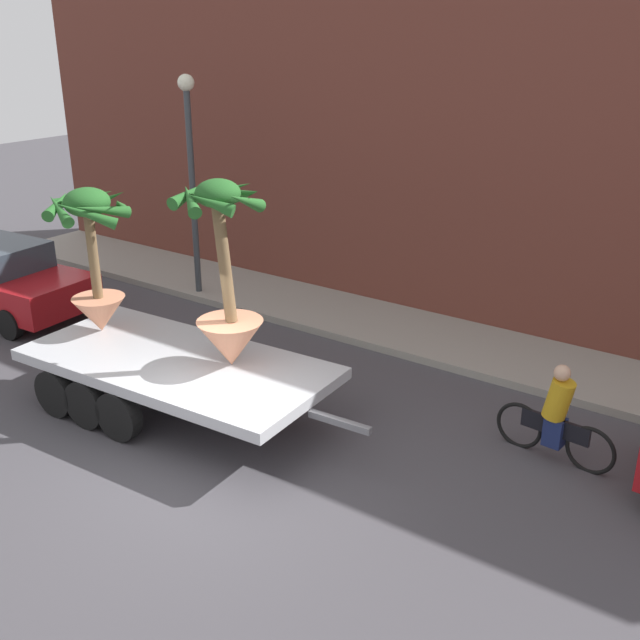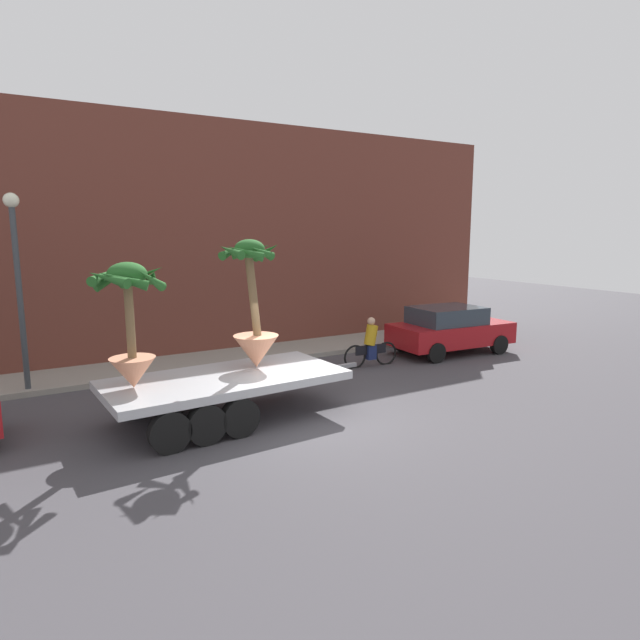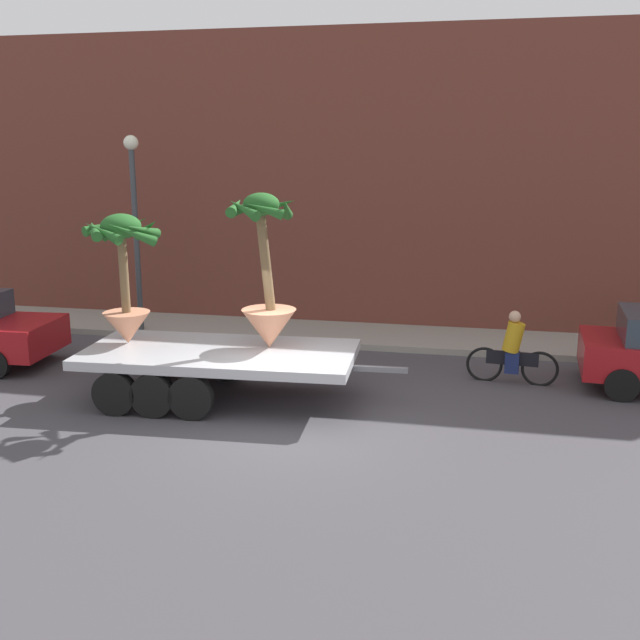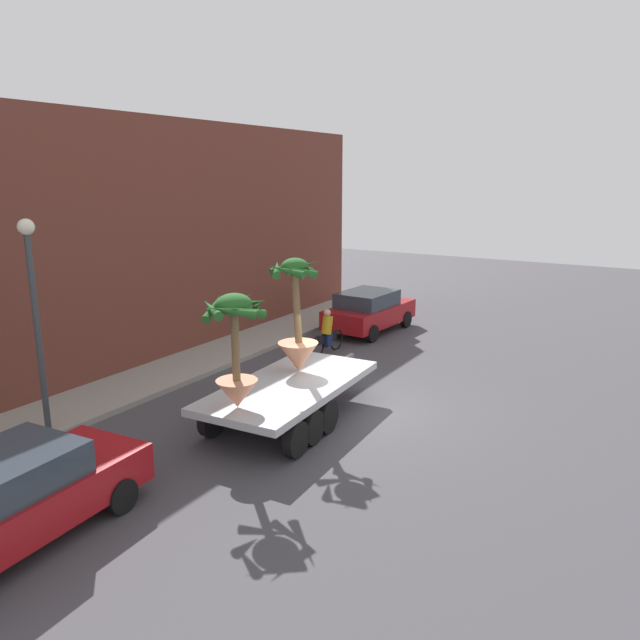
{
  "view_description": "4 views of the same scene",
  "coord_description": "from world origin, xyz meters",
  "px_view_note": "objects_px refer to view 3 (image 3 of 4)",
  "views": [
    {
      "loc": [
        6.61,
        -6.61,
        6.03
      ],
      "look_at": [
        0.59,
        1.93,
        1.86
      ],
      "focal_mm": 42.3,
      "sensor_mm": 36.0,
      "label": 1
    },
    {
      "loc": [
        -5.68,
        -9.82,
        4.11
      ],
      "look_at": [
        1.05,
        1.48,
        1.92
      ],
      "focal_mm": 30.48,
      "sensor_mm": 36.0,
      "label": 2
    },
    {
      "loc": [
        3.07,
        -11.78,
        4.75
      ],
      "look_at": [
        0.24,
        1.5,
        1.54
      ],
      "focal_mm": 41.69,
      "sensor_mm": 36.0,
      "label": 3
    },
    {
      "loc": [
        -13.2,
        -6.82,
        5.91
      ],
      "look_at": [
        1.52,
        2.07,
        1.77
      ],
      "focal_mm": 34.26,
      "sensor_mm": 36.0,
      "label": 4
    }
  ],
  "objects_px": {
    "flatbed_trailer": "(208,360)",
    "potted_palm_middle": "(266,287)",
    "potted_palm_rear": "(124,276)",
    "cyclist": "(513,351)",
    "street_lamp": "(135,208)"
  },
  "relations": [
    {
      "from": "cyclist",
      "to": "potted_palm_middle",
      "type": "bearing_deg",
      "value": -158.41
    },
    {
      "from": "potted_palm_rear",
      "to": "cyclist",
      "type": "distance_m",
      "value": 7.85
    },
    {
      "from": "potted_palm_rear",
      "to": "potted_palm_middle",
      "type": "bearing_deg",
      "value": 5.34
    },
    {
      "from": "street_lamp",
      "to": "cyclist",
      "type": "bearing_deg",
      "value": -12.88
    },
    {
      "from": "cyclist",
      "to": "street_lamp",
      "type": "distance_m",
      "value": 9.7
    },
    {
      "from": "potted_palm_rear",
      "to": "cyclist",
      "type": "bearing_deg",
      "value": 15.82
    },
    {
      "from": "flatbed_trailer",
      "to": "potted_palm_rear",
      "type": "distance_m",
      "value": 2.27
    },
    {
      "from": "potted_palm_rear",
      "to": "potted_palm_middle",
      "type": "relative_size",
      "value": 0.86
    },
    {
      "from": "potted_palm_middle",
      "to": "cyclist",
      "type": "xyz_separation_m",
      "value": [
        4.64,
        1.84,
        -1.48
      ]
    },
    {
      "from": "flatbed_trailer",
      "to": "potted_palm_middle",
      "type": "relative_size",
      "value": 2.11
    },
    {
      "from": "flatbed_trailer",
      "to": "cyclist",
      "type": "relative_size",
      "value": 3.35
    },
    {
      "from": "street_lamp",
      "to": "potted_palm_middle",
      "type": "bearing_deg",
      "value": -41.16
    },
    {
      "from": "potted_palm_middle",
      "to": "street_lamp",
      "type": "xyz_separation_m",
      "value": [
        -4.49,
        3.92,
        1.08
      ]
    },
    {
      "from": "potted_palm_middle",
      "to": "street_lamp",
      "type": "distance_m",
      "value": 6.06
    },
    {
      "from": "potted_palm_rear",
      "to": "cyclist",
      "type": "relative_size",
      "value": 1.37
    }
  ]
}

